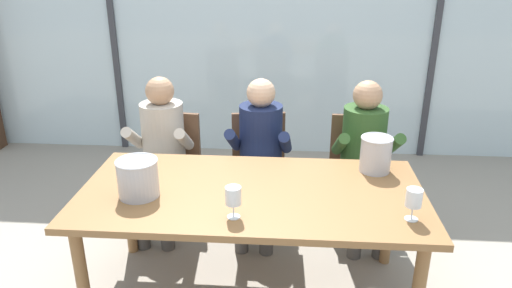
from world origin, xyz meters
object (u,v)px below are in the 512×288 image
person_navy_polo (260,149)px  ice_bucket_primary (376,154)px  wine_glass_by_left_taster (233,197)px  person_olive_shirt (365,152)px  chair_left_of_center (259,161)px  person_beige_jumper (161,146)px  ice_bucket_secondary (138,177)px  chair_near_curtain (171,161)px  wine_glass_near_bucket (414,198)px  dining_table (252,201)px  chair_center (357,164)px

person_navy_polo → ice_bucket_primary: person_navy_polo is taller
wine_glass_by_left_taster → person_olive_shirt: bearing=52.4°
chair_left_of_center → person_beige_jumper: (-0.73, -0.16, 0.17)m
chair_left_of_center → ice_bucket_secondary: bearing=-128.5°
person_beige_jumper → ice_bucket_secondary: bearing=-82.6°
person_navy_polo → person_olive_shirt: 0.77m
person_beige_jumper → ice_bucket_secondary: person_beige_jumper is taller
chair_near_curtain → wine_glass_near_bucket: 1.98m
ice_bucket_secondary → person_olive_shirt: bearing=32.2°
person_beige_jumper → wine_glass_near_bucket: 1.91m
ice_bucket_primary → dining_table: bearing=-156.6°
chair_left_of_center → person_navy_polo: person_navy_polo is taller
chair_center → ice_bucket_secondary: (-1.37, -1.05, 0.34)m
ice_bucket_primary → ice_bucket_secondary: (-1.39, -0.43, -0.00)m
wine_glass_near_bucket → wine_glass_by_left_taster: bearing=-177.2°
chair_center → wine_glass_near_bucket: size_ratio=4.97×
dining_table → chair_near_curtain: chair_near_curtain is taller
chair_left_of_center → ice_bucket_primary: ice_bucket_primary is taller
wine_glass_near_bucket → ice_bucket_secondary: bearing=174.0°
chair_left_of_center → ice_bucket_secondary: (-0.61, -1.04, 0.34)m
person_olive_shirt → person_beige_jumper: bearing=176.5°
wine_glass_by_left_taster → wine_glass_near_bucket: bearing=2.8°
chair_near_curtain → person_olive_shirt: person_olive_shirt is taller
chair_left_of_center → person_navy_polo: (0.01, -0.16, 0.17)m
chair_left_of_center → ice_bucket_primary: bearing=-46.2°
chair_near_curtain → dining_table: bearing=-45.9°
chair_left_of_center → ice_bucket_secondary: ice_bucket_secondary is taller
wine_glass_near_bucket → person_beige_jumper: bearing=147.0°
person_navy_polo → ice_bucket_secondary: (-0.63, -0.88, 0.17)m
person_navy_polo → person_olive_shirt: same height
person_beige_jumper → wine_glass_near_bucket: (1.59, -1.03, 0.18)m
person_beige_jumper → person_olive_shirt: (1.51, 0.00, 0.00)m
person_navy_polo → wine_glass_near_bucket: (0.85, -1.03, 0.18)m
person_olive_shirt → ice_bucket_secondary: size_ratio=5.00×
chair_near_curtain → chair_left_of_center: size_ratio=1.00×
person_beige_jumper → chair_near_curtain: bearing=75.5°
person_navy_polo → person_beige_jumper: bearing=-176.3°
ice_bucket_primary → wine_glass_near_bucket: ice_bucket_primary is taller
person_beige_jumper → ice_bucket_secondary: 0.90m
ice_bucket_primary → wine_glass_by_left_taster: 1.04m
chair_center → ice_bucket_primary: bearing=-87.8°
wine_glass_by_left_taster → wine_glass_near_bucket: 0.92m
ice_bucket_secondary → person_beige_jumper: bearing=97.2°
chair_near_curtain → person_beige_jumper: size_ratio=0.73×
chair_near_curtain → ice_bucket_secondary: size_ratio=3.65×
chair_near_curtain → ice_bucket_secondary: 1.06m
person_beige_jumper → person_olive_shirt: bearing=0.2°
dining_table → chair_left_of_center: size_ratio=2.31×
person_olive_shirt → ice_bucket_secondary: (-1.39, -0.88, 0.17)m
chair_near_curtain → wine_glass_by_left_taster: bearing=-56.3°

